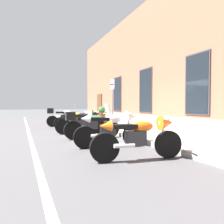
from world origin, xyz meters
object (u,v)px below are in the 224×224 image
object	(u,v)px
motorcycle_black_sport	(82,121)
motorcycle_orange_sport	(141,136)
motorcycle_yellow_naked	(76,120)
motorcycle_white_sport	(112,127)
barrel_planter	(102,116)
parking_sign	(113,96)
motorcycle_green_touring	(90,124)
motorcycle_silver_touring	(63,117)

from	to	relation	value
motorcycle_black_sport	motorcycle_orange_sport	bearing A→B (deg)	0.02
motorcycle_orange_sport	motorcycle_yellow_naked	bearing A→B (deg)	178.77
motorcycle_white_sport	barrel_planter	bearing A→B (deg)	161.04
parking_sign	motorcycle_green_touring	bearing A→B (deg)	-46.87
motorcycle_green_touring	parking_sign	xyz separation A→B (m)	(-1.55, 1.66, 1.13)
motorcycle_black_sport	parking_sign	size ratio (longest dim) A/B	0.92
motorcycle_orange_sport	parking_sign	size ratio (longest dim) A/B	0.91
motorcycle_green_touring	motorcycle_black_sport	bearing A→B (deg)	175.09
motorcycle_black_sport	motorcycle_orange_sport	distance (m)	4.62
motorcycle_black_sport	motorcycle_white_sport	size ratio (longest dim) A/B	1.02
motorcycle_orange_sport	parking_sign	bearing A→B (deg)	162.21
motorcycle_silver_touring	motorcycle_orange_sport	distance (m)	7.86
motorcycle_silver_touring	motorcycle_white_sport	size ratio (longest dim) A/B	0.97
motorcycle_green_touring	motorcycle_orange_sport	size ratio (longest dim) A/B	1.00
motorcycle_silver_touring	motorcycle_green_touring	xyz separation A→B (m)	(4.62, 0.08, -0.03)
motorcycle_black_sport	barrel_planter	size ratio (longest dim) A/B	2.09
parking_sign	motorcycle_silver_touring	bearing A→B (deg)	-150.53
motorcycle_white_sport	parking_sign	distance (m)	3.75
motorcycle_silver_touring	barrel_planter	size ratio (longest dim) A/B	1.99
motorcycle_white_sport	barrel_planter	size ratio (longest dim) A/B	2.05
parking_sign	barrel_planter	bearing A→B (deg)	170.08
motorcycle_white_sport	motorcycle_green_touring	bearing A→B (deg)	-175.64
motorcycle_silver_touring	motorcycle_yellow_naked	world-z (taller)	motorcycle_silver_touring
motorcycle_silver_touring	parking_sign	bearing A→B (deg)	29.47
motorcycle_orange_sport	barrel_planter	world-z (taller)	barrel_planter
motorcycle_yellow_naked	motorcycle_black_sport	world-z (taller)	motorcycle_black_sport
motorcycle_yellow_naked	motorcycle_green_touring	xyz separation A→B (m)	(3.10, -0.26, 0.07)
motorcycle_black_sport	barrel_planter	world-z (taller)	barrel_planter
motorcycle_orange_sport	motorcycle_white_sport	bearing A→B (deg)	179.68
motorcycle_white_sport	motorcycle_orange_sport	xyz separation A→B (m)	(1.53, -0.01, -0.03)
motorcycle_white_sport	parking_sign	bearing A→B (deg)	154.84
motorcycle_orange_sport	barrel_planter	size ratio (longest dim) A/B	2.06
motorcycle_green_touring	motorcycle_orange_sport	distance (m)	3.23
motorcycle_orange_sport	barrel_planter	xyz separation A→B (m)	(-7.22, 1.96, 0.05)
motorcycle_silver_touring	motorcycle_yellow_naked	distance (m)	1.56
barrel_planter	motorcycle_silver_touring	bearing A→B (deg)	-106.41
parking_sign	barrel_planter	distance (m)	2.69
barrel_planter	motorcycle_black_sport	bearing A→B (deg)	-37.04
motorcycle_green_touring	parking_sign	world-z (taller)	parking_sign
parking_sign	barrel_planter	size ratio (longest dim) A/B	2.27
motorcycle_yellow_naked	barrel_planter	world-z (taller)	barrel_planter
motorcycle_silver_touring	barrel_planter	bearing A→B (deg)	73.59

